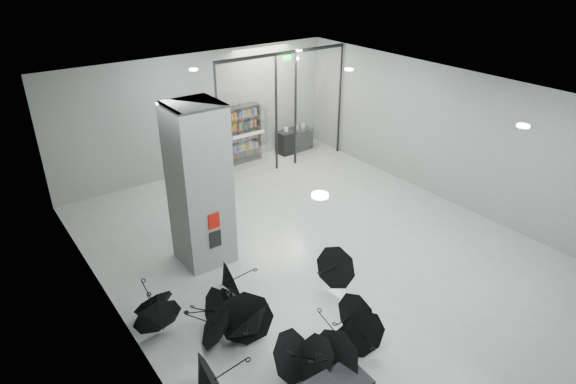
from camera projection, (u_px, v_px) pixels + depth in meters
room at (338, 155)px, 11.13m from camera, size 14.00×14.02×4.01m
column at (200, 186)px, 11.65m from camera, size 1.20×1.20×4.00m
fire_cabinet at (214, 221)px, 11.49m from camera, size 0.28×0.04×0.38m
info_panel at (215, 239)px, 11.71m from camera, size 0.30×0.03×0.42m
exit_sign at (287, 58)px, 15.79m from camera, size 0.30×0.06×0.15m
glass_partition at (283, 107)px, 16.66m from camera, size 5.06×0.08×4.00m
bookshelf at (236, 136)px, 17.47m from camera, size 1.89×0.43×2.07m
shop_counter at (294, 140)px, 18.80m from camera, size 1.44×0.65×0.85m
umbrella_cluster at (267, 330)px, 9.72m from camera, size 5.23×4.47×1.30m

